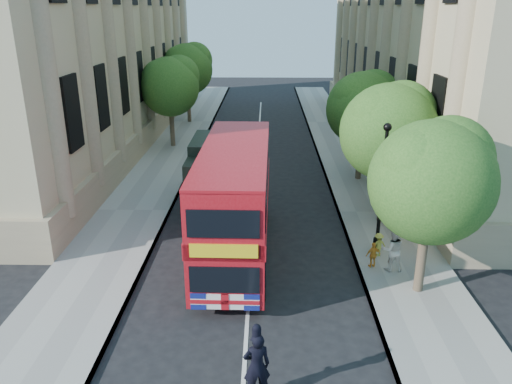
# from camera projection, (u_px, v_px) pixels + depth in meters

# --- Properties ---
(ground) EXTENTS (120.00, 120.00, 0.00)m
(ground) POSITION_uv_depth(u_px,v_px,m) (246.00, 346.00, 14.47)
(ground) COLOR black
(ground) RESTS_ON ground
(pavement_right) EXTENTS (3.50, 80.00, 0.12)m
(pavement_right) POSITION_uv_depth(u_px,v_px,m) (375.00, 213.00, 23.72)
(pavement_right) COLOR gray
(pavement_right) RESTS_ON ground
(pavement_left) EXTENTS (3.50, 80.00, 0.12)m
(pavement_left) POSITION_uv_depth(u_px,v_px,m) (134.00, 211.00, 23.94)
(pavement_left) COLOR gray
(pavement_left) RESTS_ON ground
(building_right) EXTENTS (12.00, 38.00, 18.00)m
(building_right) POSITION_uv_depth(u_px,v_px,m) (463.00, 12.00, 33.61)
(building_right) COLOR tan
(building_right) RESTS_ON ground
(building_left) EXTENTS (12.00, 38.00, 18.00)m
(building_left) POSITION_uv_depth(u_px,v_px,m) (58.00, 12.00, 34.14)
(building_left) COLOR tan
(building_left) RESTS_ON ground
(tree_right_near) EXTENTS (4.00, 4.00, 6.08)m
(tree_right_near) POSITION_uv_depth(u_px,v_px,m) (433.00, 175.00, 15.74)
(tree_right_near) COLOR #473828
(tree_right_near) RESTS_ON ground
(tree_right_mid) EXTENTS (4.20, 4.20, 6.37)m
(tree_right_mid) POSITION_uv_depth(u_px,v_px,m) (390.00, 127.00, 21.30)
(tree_right_mid) COLOR #473828
(tree_right_mid) RESTS_ON ground
(tree_right_far) EXTENTS (4.00, 4.00, 6.15)m
(tree_right_far) POSITION_uv_depth(u_px,v_px,m) (364.00, 105.00, 26.97)
(tree_right_far) COLOR #473828
(tree_right_far) RESTS_ON ground
(tree_left_far) EXTENTS (4.00, 4.00, 6.30)m
(tree_left_far) POSITION_uv_depth(u_px,v_px,m) (170.00, 83.00, 33.72)
(tree_left_far) COLOR #473828
(tree_left_far) RESTS_ON ground
(tree_left_back) EXTENTS (4.20, 4.20, 6.65)m
(tree_left_back) POSITION_uv_depth(u_px,v_px,m) (188.00, 66.00, 41.13)
(tree_left_back) COLOR #473828
(tree_left_back) RESTS_ON ground
(lamp_post) EXTENTS (0.32, 0.32, 5.16)m
(lamp_post) POSITION_uv_depth(u_px,v_px,m) (381.00, 194.00, 19.14)
(lamp_post) COLOR black
(lamp_post) RESTS_ON pavement_right
(double_decker_bus) EXTENTS (2.61, 9.30, 4.27)m
(double_decker_bus) POSITION_uv_depth(u_px,v_px,m) (235.00, 199.00, 19.09)
(double_decker_bus) COLOR #A20B13
(double_decker_bus) RESTS_ON ground
(box_van) EXTENTS (2.25, 5.44, 3.11)m
(box_van) POSITION_uv_depth(u_px,v_px,m) (214.00, 173.00, 24.75)
(box_van) COLOR black
(box_van) RESTS_ON ground
(police_constable) EXTENTS (0.76, 0.58, 1.88)m
(police_constable) POSITION_uv_depth(u_px,v_px,m) (257.00, 366.00, 12.27)
(police_constable) COLOR black
(police_constable) RESTS_ON ground
(woman_pedestrian) EXTENTS (0.83, 0.65, 1.67)m
(woman_pedestrian) POSITION_uv_depth(u_px,v_px,m) (393.00, 250.00, 18.14)
(woman_pedestrian) COLOR silver
(woman_pedestrian) RESTS_ON pavement_right
(child_a) EXTENTS (0.62, 0.38, 0.99)m
(child_a) POSITION_uv_depth(u_px,v_px,m) (373.00, 255.00, 18.47)
(child_a) COLOR orange
(child_a) RESTS_ON pavement_right
(child_b) EXTENTS (0.69, 0.52, 0.95)m
(child_b) POSITION_uv_depth(u_px,v_px,m) (378.00, 245.00, 19.33)
(child_b) COLOR gold
(child_b) RESTS_ON pavement_right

